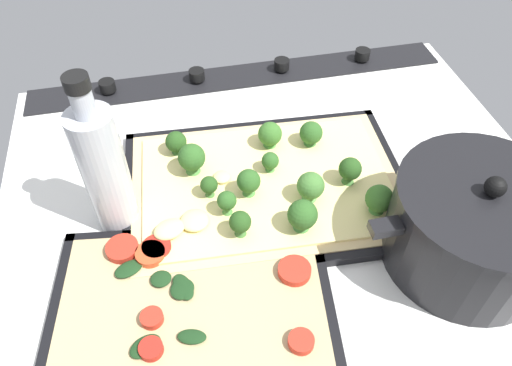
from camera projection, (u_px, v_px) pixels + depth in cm
name	position (u px, v px, depth cm)	size (l,w,h in cm)	color
ground_plane	(281.00, 208.00, 70.14)	(78.45, 68.68, 3.00)	silver
stove_control_panel	(240.00, 75.00, 89.21)	(75.31, 7.00, 2.60)	black
baking_tray_front	(266.00, 189.00, 70.16)	(41.70, 30.44, 1.30)	black
broccoli_pizza	(267.00, 183.00, 68.70)	(39.17, 27.90, 6.11)	#D3B77F
baking_tray_back	(193.00, 305.00, 57.48)	(35.73, 26.53, 1.30)	black
veggie_pizza_back	(191.00, 299.00, 57.22)	(33.02, 23.82, 1.90)	tan
cooking_pot	(475.00, 226.00, 58.57)	(27.65, 20.86, 14.07)	black
oil_bottle	(104.00, 169.00, 59.60)	(5.64, 5.64, 23.34)	#B7BCC6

